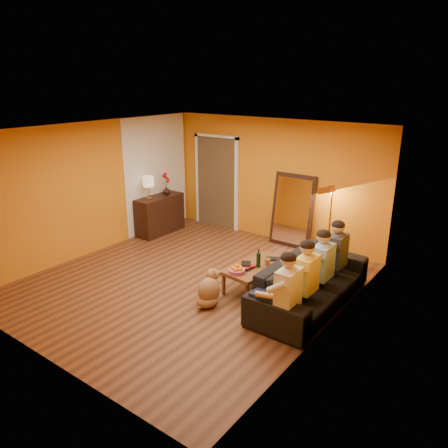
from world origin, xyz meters
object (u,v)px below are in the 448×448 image
Objects in this scene: tumbler at (267,262)px; floor_lamp at (330,224)px; coffee_table at (257,276)px; person_far_right at (337,257)px; person_mid_right at (322,268)px; table_lamp at (149,188)px; laptop at (277,260)px; wine_bottle at (258,258)px; person_far_left at (288,295)px; person_mid_left at (306,281)px; sofa at (311,283)px; sideboard at (160,215)px; vase at (166,190)px; mirror_frame at (293,210)px; dog at (209,288)px.

floor_lamp is at bearing 79.29° from tumbler.
coffee_table is 11.30× the size of tumbler.
person_far_right is at bearing 39.08° from coffee_table.
person_mid_right reaches higher than coffee_table.
coffee_table is 1.17m from person_mid_right.
table_lamp is 1.41× the size of laptop.
wine_bottle reaches higher than laptop.
person_far_right is at bearing 90.00° from person_far_left.
wine_bottle is at bearing -169.53° from person_mid_right.
person_mid_left and person_mid_right have the same top height.
sofa is 6.82× the size of laptop.
sideboard is 0.82× the size of floor_lamp.
sofa is 13.39× the size of vase.
sofa is 1.04m from person_far_left.
wine_bottle is 2.87× the size of tumbler.
mirror_frame is 1.25× the size of person_far_left.
coffee_table is at bearing -77.00° from mirror_frame.
sideboard is at bearing 168.77° from coffee_table.
person_mid_left is (1.09, -0.41, 0.40)m from coffee_table.
person_mid_right reaches higher than laptop.
sofa is 2.02× the size of person_mid_right.
tumbler is at bearing 67.62° from wine_bottle.
table_lamp is 0.35× the size of floor_lamp.
table_lamp is 0.21× the size of sofa.
sofa is 0.84m from laptop.
floor_lamp is 3.99× the size of laptop.
coffee_table is (3.28, -0.76, -0.90)m from table_lamp.
tumbler is (0.61, -2.02, -0.29)m from mirror_frame.
person_mid_right is (1.09, 0.14, 0.40)m from coffee_table.
person_far_left is 3.94× the size of wine_bottle.
laptop is at bearing 140.08° from person_mid_left.
vase is (0.00, 0.55, -0.16)m from table_lamp.
person_mid_left is at bearing -21.43° from vase.
person_far_left is 1.00× the size of person_far_right.
person_far_left is 1.60m from laptop.
vase is (-3.73, -0.55, 0.22)m from floor_lamp.
tumbler is at bearing -178.73° from person_mid_right.
person_mid_right reaches higher than sofa.
person_far_right is (0.00, 1.65, 0.00)m from person_far_left.
dog is 0.99m from wine_bottle.
person_mid_left is at bearing -18.54° from sideboard.
floor_lamp is at bearing 8.38° from vase.
table_lamp is at bearing 138.35° from laptop.
vase reaches higher than wine_bottle.
person_mid_right is at bearing -8.01° from table_lamp.
sideboard is 1.99× the size of dog.
person_far_right is at bearing -42.45° from mirror_frame.
laptop is (-0.91, 0.21, -0.18)m from person_mid_right.
sideboard is 0.97× the size of person_far_right.
wine_bottle is at bearing 138.77° from person_far_left.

